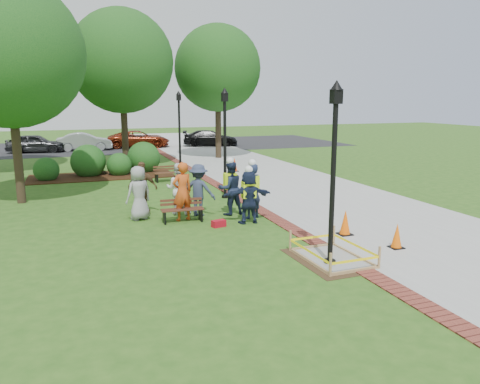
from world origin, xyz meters
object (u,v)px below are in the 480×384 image
object	(u,v)px
wet_concrete_pad	(332,250)
lamp_near	(334,160)
hivis_worker_b	(252,189)
hivis_worker_c	(230,187)
cone_front	(397,237)
hivis_worker_a	(249,195)
bench_near	(183,215)

from	to	relation	value
wet_concrete_pad	lamp_near	distance (m)	2.27
wet_concrete_pad	hivis_worker_b	size ratio (longest dim) A/B	1.20
hivis_worker_b	hivis_worker_c	bearing A→B (deg)	126.33
wet_concrete_pad	cone_front	bearing A→B (deg)	5.18
lamp_near	hivis_worker_b	world-z (taller)	lamp_near
hivis_worker_c	cone_front	bearing A→B (deg)	-59.41
hivis_worker_a	hivis_worker_b	world-z (taller)	hivis_worker_b
bench_near	hivis_worker_b	distance (m)	2.38
wet_concrete_pad	hivis_worker_b	world-z (taller)	hivis_worker_b
cone_front	wet_concrete_pad	bearing A→B (deg)	-174.82
bench_near	hivis_worker_c	xyz separation A→B (m)	(1.73, 0.40, 0.73)
hivis_worker_a	hivis_worker_c	world-z (taller)	hivis_worker_c
lamp_near	hivis_worker_c	size ratio (longest dim) A/B	2.19
cone_front	hivis_worker_c	distance (m)	5.77
cone_front	hivis_worker_a	size ratio (longest dim) A/B	0.37
hivis_worker_a	wet_concrete_pad	bearing A→B (deg)	-79.83
cone_front	lamp_near	size ratio (longest dim) A/B	0.16
bench_near	hivis_worker_a	world-z (taller)	hivis_worker_a
hivis_worker_b	hivis_worker_a	bearing A→B (deg)	-121.30
bench_near	hivis_worker_a	bearing A→B (deg)	-23.57
wet_concrete_pad	bench_near	size ratio (longest dim) A/B	1.73
wet_concrete_pad	hivis_worker_b	bearing A→B (deg)	94.80
wet_concrete_pad	hivis_worker_c	world-z (taller)	hivis_worker_c
lamp_near	hivis_worker_b	distance (m)	4.90
wet_concrete_pad	hivis_worker_a	size ratio (longest dim) A/B	1.28
cone_front	lamp_near	bearing A→B (deg)	-169.31
bench_near	lamp_near	size ratio (longest dim) A/B	0.32
wet_concrete_pad	hivis_worker_a	distance (m)	4.00
hivis_worker_c	lamp_near	bearing A→B (deg)	-82.74
cone_front	lamp_near	distance (m)	3.13
hivis_worker_a	hivis_worker_b	distance (m)	0.63
cone_front	hivis_worker_b	xyz separation A→B (m)	(-2.40, 4.23, 0.64)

